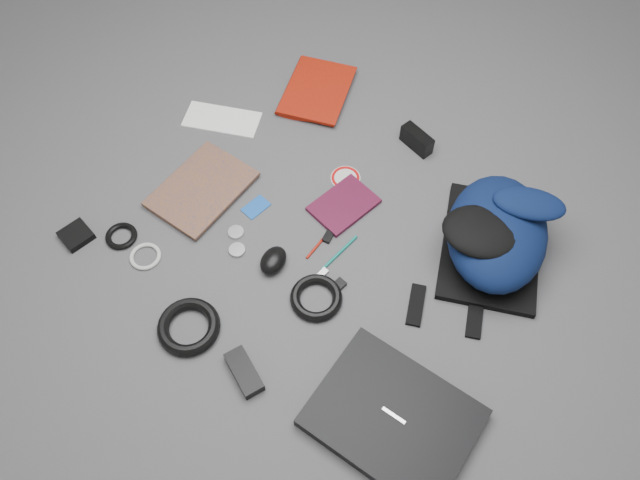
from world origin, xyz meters
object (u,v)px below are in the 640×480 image
Objects in this scene: backpack at (497,232)px; power_brick at (244,372)px; compact_camera at (417,140)px; comic_book at (175,173)px; laptop at (393,418)px; mouse at (273,260)px; textbook_red at (288,84)px; pouch at (76,235)px; dvd_case at (344,205)px.

power_brick is at bearing -138.24° from backpack.
backpack is 3.34× the size of power_brick.
comic_book is at bearing -121.23° from compact_camera.
backpack is 0.57m from laptop.
mouse is (-0.50, 0.16, 0.01)m from laptop.
comic_book is at bearing -115.01° from textbook_red.
comic_book is (-0.93, 0.23, -0.01)m from laptop.
pouch is at bearing -117.81° from textbook_red.
textbook_red is 3.42× the size of pouch.
backpack reaches higher than pouch.
comic_book is at bearing 177.01° from backpack.
laptop is at bearing -28.10° from mouse.
backpack is at bearing -14.49° from compact_camera.
dvd_case is 0.57m from power_brick.
power_brick is (0.05, -0.89, -0.02)m from compact_camera.
dvd_case is at bearing 23.06° from comic_book.
compact_camera is (-0.41, 0.76, 0.01)m from laptop.
pouch is (-0.54, -0.54, 0.00)m from dvd_case.
dvd_case is (-0.41, -0.13, -0.08)m from backpack.
mouse is (0.43, -0.06, 0.01)m from comic_book.
laptop is at bearing 42.02° from power_brick.
dvd_case is at bearing 122.76° from power_brick.
backpack is at bearing 31.64° from mouse.
dvd_case is at bearing -52.98° from textbook_red.
laptop is 0.86m from compact_camera.
mouse is (0.39, -0.56, 0.01)m from textbook_red.
textbook_red is at bearing 82.16° from pouch.
textbook_red is 2.18× the size of power_brick.
mouse is 0.32m from power_brick.
power_brick reaches higher than comic_book.
laptop is at bearing -109.32° from backpack.
backpack is 5.24× the size of pouch.
mouse is (-0.04, -0.28, 0.02)m from dvd_case.
laptop is 0.38m from power_brick.
pouch is (-0.96, -0.67, -0.08)m from backpack.
laptop is 3.42× the size of compact_camera.
compact_camera is at bearing 92.52° from dvd_case.
dvd_case is at bearing 44.89° from pouch.
dvd_case is at bearing 71.73° from mouse.
dvd_case is 0.28m from mouse.
backpack reaches higher than power_brick.
mouse is 0.74× the size of power_brick.
pouch is at bearing -162.34° from mouse.
power_brick is (-0.36, -0.13, -0.00)m from laptop.
mouse is at bearing 160.13° from laptop.
compact_camera is at bearing 116.17° from power_brick.
laptop is 1.01m from pouch.
power_brick is at bearing -73.33° from compact_camera.
comic_book is at bearing 164.47° from laptop.
comic_book is 0.34m from pouch.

